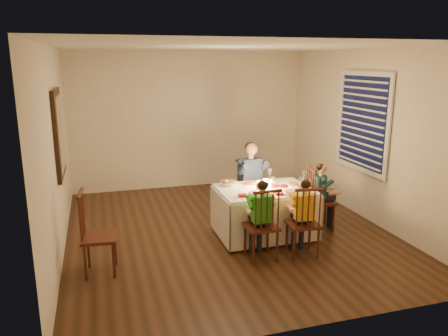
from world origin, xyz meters
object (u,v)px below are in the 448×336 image
object	(u,v)px
chair_extra	(102,272)
serving_bowl	(228,184)
dining_table	(264,202)
child_yellow	(301,254)
chair_adult	(251,218)
adult	(251,218)
chair_end	(319,228)
chair_near_left	(261,257)
child_teal	(319,228)
child_green	(261,257)
chair_near_right	(301,254)

from	to	relation	value
chair_extra	serving_bowl	world-z (taller)	serving_bowl
dining_table	child_yellow	bearing A→B (deg)	-73.35
chair_adult	adult	distance (m)	0.00
chair_end	child_yellow	distance (m)	1.01
dining_table	chair_near_left	distance (m)	0.90
chair_adult	chair_near_left	xyz separation A→B (m)	(-0.36, -1.37, 0.00)
chair_near_left	chair_end	world-z (taller)	same
chair_near_left	adult	size ratio (longest dim) A/B	0.77
child_yellow	child_teal	xyz separation A→B (m)	(0.67, 0.76, 0.00)
adult	child_yellow	size ratio (longest dim) A/B	1.21
chair_end	child_teal	distance (m)	0.00
dining_table	serving_bowl	distance (m)	0.58
child_green	child_teal	xyz separation A→B (m)	(1.20, 0.69, 0.00)
adult	child_green	size ratio (longest dim) A/B	1.19
child_yellow	serving_bowl	xyz separation A→B (m)	(-0.67, 1.04, 0.72)
chair_extra	serving_bowl	bearing A→B (deg)	-60.35
chair_near_right	child_green	xyz separation A→B (m)	(-0.54, 0.07, 0.00)
chair_end	child_green	world-z (taller)	child_green
chair_adult	child_teal	bearing A→B (deg)	-47.46
chair_near_left	chair_near_right	xyz separation A→B (m)	(0.54, -0.07, 0.00)
dining_table	child_yellow	xyz separation A→B (m)	(0.23, -0.75, -0.49)
chair_end	chair_extra	distance (m)	3.19
chair_adult	chair_extra	distance (m)	2.60
child_green	child_yellow	size ratio (longest dim) A/B	1.01
dining_table	child_yellow	world-z (taller)	dining_table
adult	chair_near_right	bearing A→B (deg)	-91.52
chair_adult	chair_near_right	size ratio (longest dim) A/B	1.00
chair_extra	child_green	xyz separation A→B (m)	(1.94, -0.16, 0.00)
child_green	child_teal	bearing A→B (deg)	-151.47
chair_extra	serving_bowl	size ratio (longest dim) A/B	4.23
dining_table	child_green	xyz separation A→B (m)	(-0.31, -0.68, -0.49)
chair_near_right	child_teal	distance (m)	1.01
child_yellow	serving_bowl	bearing A→B (deg)	-50.94
chair_adult	chair_extra	world-z (taller)	chair_extra
chair_near_left	child_teal	size ratio (longest dim) A/B	0.95
child_yellow	serving_bowl	distance (m)	1.43
chair_extra	adult	xyz separation A→B (m)	(2.30, 1.21, 0.00)
chair_extra	adult	bearing A→B (deg)	-56.81
chair_near_right	child_teal	world-z (taller)	child_teal
chair_near_left	child_yellow	xyz separation A→B (m)	(0.54, -0.07, 0.00)
chair_near_left	dining_table	bearing A→B (deg)	-115.92
chair_adult	chair_near_right	distance (m)	1.45
serving_bowl	child_green	bearing A→B (deg)	-82.34
chair_near_right	serving_bowl	distance (m)	1.43
adult	serving_bowl	distance (m)	0.96
dining_table	child_teal	world-z (taller)	dining_table
adult	chair_adult	bearing A→B (deg)	81.52
child_green	chair_near_right	bearing A→B (deg)	171.43
child_yellow	chair_extra	bearing A→B (deg)	1.16
chair_near_left	chair_near_right	distance (m)	0.54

